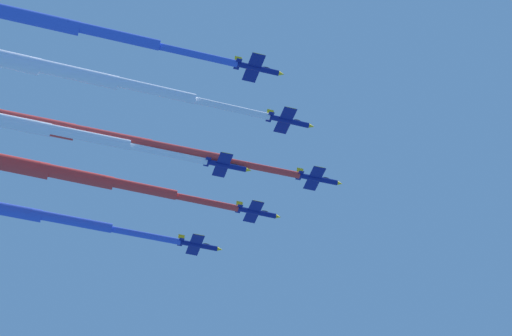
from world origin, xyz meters
TOP-DOWN VIEW (x-y plane):
  - jet_lead at (31.13, -8.74)m, footprint 73.94×24.89m
  - jet_port_inner at (32.12, -21.33)m, footprint 65.26×21.74m
  - jet_starboard_inner at (43.61, 2.05)m, footprint 73.36×23.23m
  - jet_port_mid at (51.56, -13.67)m, footprint 75.38×24.86m
  - jet_port_outer at (55.93, 11.59)m, footprint 72.58×23.46m

SIDE VIEW (x-z plane):
  - jet_port_mid at x=51.56m, z-range 200.14..204.41m
  - jet_port_outer at x=55.93m, z-range 200.51..204.77m
  - jet_lead at x=31.13m, z-range 202.01..206.28m
  - jet_port_inner at x=32.12m, z-range 202.10..206.39m
  - jet_starboard_inner at x=43.61m, z-range 202.92..207.17m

